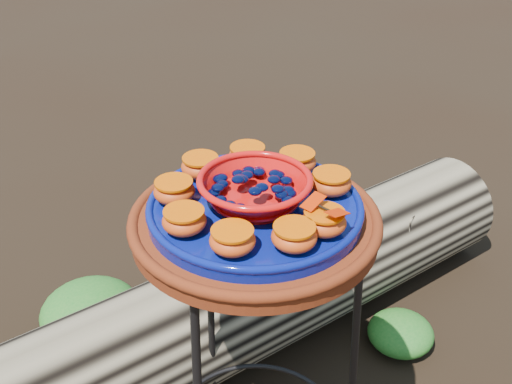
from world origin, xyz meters
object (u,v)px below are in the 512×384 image
terracotta_saucer (255,224)px  cobalt_plate (255,210)px  driftwood_log (257,297)px  red_bowl (255,191)px  plant_stand (255,369)px

terracotta_saucer → cobalt_plate: (0.00, 0.00, 0.03)m
driftwood_log → terracotta_saucer: bearing=-120.6°
terracotta_saucer → driftwood_log: (0.23, 0.39, -0.56)m
cobalt_plate → driftwood_log: 0.74m
cobalt_plate → red_bowl: (0.00, 0.00, 0.04)m
red_bowl → cobalt_plate: bearing=0.0°
terracotta_saucer → driftwood_log: terracotta_saucer is taller
plant_stand → red_bowl: size_ratio=3.67×
plant_stand → red_bowl: bearing=0.0°
plant_stand → driftwood_log: size_ratio=0.40×
terracotta_saucer → red_bowl: red_bowl is taller
cobalt_plate → red_bowl: red_bowl is taller
cobalt_plate → driftwood_log: cobalt_plate is taller
terracotta_saucer → plant_stand: bearing=0.0°
plant_stand → red_bowl: 0.44m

